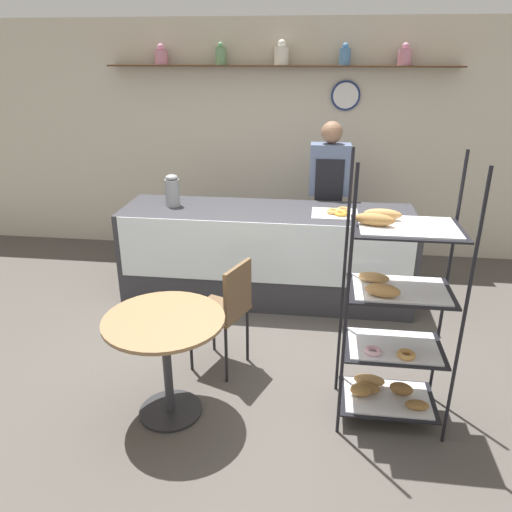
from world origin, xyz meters
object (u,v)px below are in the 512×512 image
object	(u,v)px
person_worker	(328,195)
cafe_chair	(228,305)
donut_tray_counter	(337,213)
coffee_carafe	(172,191)
pastry_rack	(392,320)
cafe_table	(165,342)

from	to	relation	value
person_worker	cafe_chair	size ratio (longest dim) A/B	1.88
donut_tray_counter	coffee_carafe	bearing A→B (deg)	177.04
donut_tray_counter	cafe_chair	bearing A→B (deg)	-123.26
donut_tray_counter	pastry_rack	bearing A→B (deg)	-78.60
cafe_table	coffee_carafe	distance (m)	2.03
cafe_chair	coffee_carafe	bearing A→B (deg)	-128.33
person_worker	donut_tray_counter	distance (m)	0.66
cafe_table	coffee_carafe	size ratio (longest dim) A/B	2.53
cafe_chair	pastry_rack	bearing A→B (deg)	92.17
pastry_rack	person_worker	xyz separation A→B (m)	(-0.40, 2.29, 0.20)
pastry_rack	coffee_carafe	bearing A→B (deg)	138.28
person_worker	cafe_chair	distance (m)	2.07
cafe_table	cafe_chair	size ratio (longest dim) A/B	0.88
pastry_rack	donut_tray_counter	xyz separation A→B (m)	(-0.33, 1.64, 0.20)
cafe_chair	cafe_table	bearing A→B (deg)	-7.38
pastry_rack	coffee_carafe	xyz separation A→B (m)	(-1.93, 1.72, 0.34)
person_worker	coffee_carafe	world-z (taller)	person_worker
cafe_table	pastry_rack	bearing A→B (deg)	7.00
pastry_rack	cafe_chair	xyz separation A→B (m)	(-1.15, 0.39, -0.18)
coffee_carafe	donut_tray_counter	world-z (taller)	coffee_carafe
pastry_rack	cafe_table	distance (m)	1.48
donut_tray_counter	cafe_table	bearing A→B (deg)	-121.81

